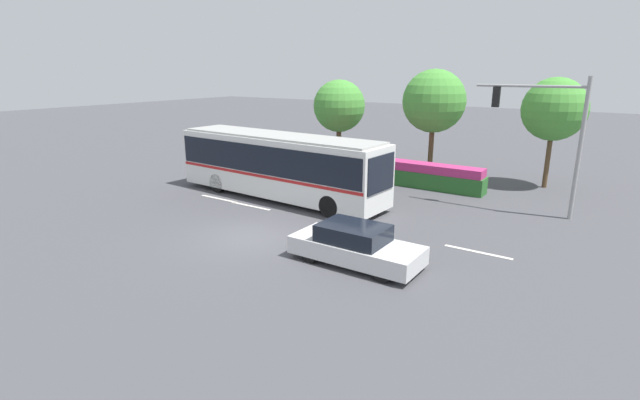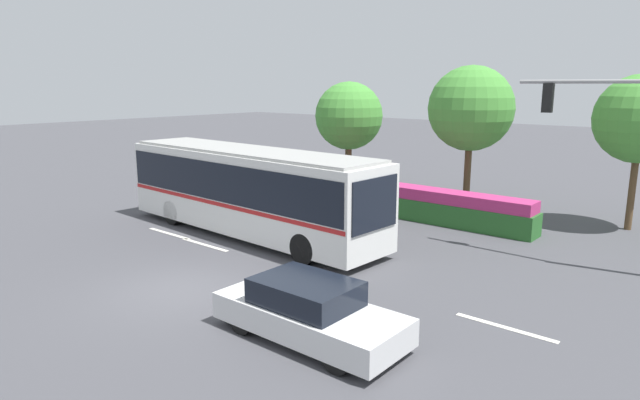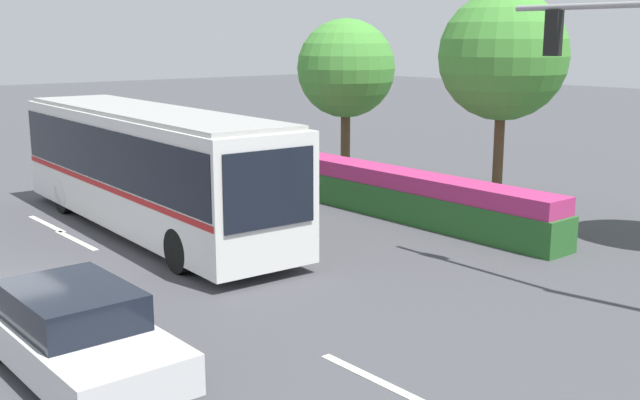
{
  "view_description": "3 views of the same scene",
  "coord_description": "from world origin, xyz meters",
  "views": [
    {
      "loc": [
        11.76,
        -12.69,
        6.3
      ],
      "look_at": [
        1.31,
        2.75,
        1.05
      ],
      "focal_mm": 26.12,
      "sensor_mm": 36.0,
      "label": 1
    },
    {
      "loc": [
        11.96,
        -8.46,
        5.51
      ],
      "look_at": [
        0.25,
        5.6,
        1.63
      ],
      "focal_mm": 30.65,
      "sensor_mm": 36.0,
      "label": 2
    },
    {
      "loc": [
        15.34,
        -4.14,
        5.01
      ],
      "look_at": [
        2.94,
        6.21,
        1.58
      ],
      "focal_mm": 42.97,
      "sensor_mm": 36.0,
      "label": 3
    }
  ],
  "objects": [
    {
      "name": "city_bus",
      "position": [
        -2.73,
        5.06,
        1.83
      ],
      "size": [
        11.77,
        3.13,
        3.21
      ],
      "rotation": [
        0.0,
        0.0,
        -0.05
      ],
      "color": "silver",
      "rests_on": "ground"
    },
    {
      "name": "sedan_foreground",
      "position": [
        4.59,
        0.0,
        0.63
      ],
      "size": [
        4.44,
        1.8,
        1.34
      ],
      "rotation": [
        0.0,
        0.0,
        -0.0
      ],
      "color": "silver",
      "rests_on": "ground"
    },
    {
      "name": "flowering_hedge",
      "position": [
        0.79,
        11.22,
        0.66
      ],
      "size": [
        10.02,
        1.11,
        1.34
      ],
      "color": "#286028",
      "rests_on": "ground"
    },
    {
      "name": "street_tree_left",
      "position": [
        -4.52,
        13.6,
        3.96
      ],
      "size": [
        3.37,
        3.37,
        5.67
      ],
      "color": "brown",
      "rests_on": "ground"
    },
    {
      "name": "street_tree_centre",
      "position": [
        1.76,
        13.95,
        4.49
      ],
      "size": [
        3.66,
        3.66,
        6.33
      ],
      "color": "brown",
      "rests_on": "ground"
    },
    {
      "name": "lane_stripe_near",
      "position": [
        -2.92,
        3.08,
        0.01
      ],
      "size": [
        2.4,
        0.16,
        0.01
      ],
      "primitive_type": "cube",
      "color": "silver",
      "rests_on": "ground"
    },
    {
      "name": "lane_stripe_mid",
      "position": [
        7.75,
        3.3,
        0.01
      ],
      "size": [
        2.4,
        0.16,
        0.01
      ],
      "primitive_type": "cube",
      "color": "silver",
      "rests_on": "ground"
    },
    {
      "name": "lane_stripe_far",
      "position": [
        -5.12,
        3.16,
        0.01
      ],
      "size": [
        2.4,
        0.16,
        0.01
      ],
      "primitive_type": "cube",
      "color": "silver",
      "rests_on": "ground"
    }
  ]
}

